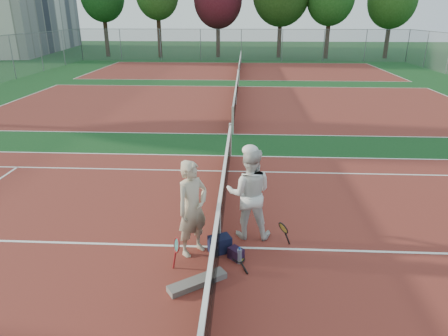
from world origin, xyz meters
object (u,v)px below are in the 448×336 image
(player_a, at_px, (192,208))
(player_b, at_px, (249,193))
(sports_bag_purple, at_px, (236,254))
(sports_bag_navy, at_px, (220,244))
(net_main, at_px, (220,225))
(water_bottle, at_px, (240,256))
(racket_black_held, at_px, (283,235))
(racket_red, at_px, (177,253))
(racket_spare, at_px, (238,258))

(player_a, distance_m, player_b, 1.26)
(sports_bag_purple, bearing_deg, sports_bag_navy, 143.93)
(net_main, distance_m, water_bottle, 0.75)
(player_b, distance_m, racket_black_held, 1.05)
(racket_red, xyz_separation_m, sports_bag_navy, (0.74, 0.55, -0.13))
(net_main, xyz_separation_m, water_bottle, (0.40, -0.52, -0.36))
(net_main, bearing_deg, player_b, 41.84)
(net_main, height_order, racket_black_held, net_main)
(sports_bag_navy, bearing_deg, racket_black_held, 10.29)
(player_a, height_order, racket_black_held, player_a)
(player_b, height_order, racket_red, player_b)
(racket_spare, bearing_deg, player_a, 52.81)
(player_a, xyz_separation_m, racket_spare, (0.87, -0.25, -0.90))
(racket_black_held, height_order, water_bottle, racket_black_held)
(player_a, distance_m, sports_bag_navy, 0.93)
(racket_spare, bearing_deg, net_main, 20.29)
(player_a, bearing_deg, sports_bag_purple, -62.10)
(racket_red, height_order, racket_black_held, racket_red)
(player_b, height_order, sports_bag_purple, player_b)
(net_main, xyz_separation_m, player_b, (0.57, 0.51, 0.45))
(racket_red, height_order, sports_bag_purple, racket_red)
(player_a, relative_size, water_bottle, 6.27)
(net_main, bearing_deg, racket_black_held, 3.33)
(sports_bag_purple, bearing_deg, racket_spare, -41.82)
(player_a, distance_m, racket_spare, 1.28)
(water_bottle, bearing_deg, player_a, 159.09)
(net_main, xyz_separation_m, racket_black_held, (1.24, 0.07, -0.23))
(player_b, relative_size, racket_red, 3.22)
(water_bottle, bearing_deg, sports_bag_navy, 136.29)
(sports_bag_purple, bearing_deg, player_b, 75.23)
(racket_spare, relative_size, water_bottle, 2.00)
(player_b, xyz_separation_m, racket_black_held, (0.67, -0.44, -0.68))
(racket_spare, xyz_separation_m, sports_bag_purple, (-0.05, 0.04, 0.07))
(racket_red, bearing_deg, player_a, 36.85)
(net_main, distance_m, sports_bag_navy, 0.38)
(player_a, relative_size, racket_red, 3.16)
(player_a, height_order, sports_bag_purple, player_a)
(player_a, relative_size, sports_bag_purple, 6.77)
(sports_bag_navy, bearing_deg, player_b, 49.95)
(sports_bag_navy, distance_m, water_bottle, 0.54)
(player_a, distance_m, sports_bag_purple, 1.19)
(sports_bag_navy, relative_size, water_bottle, 1.37)
(water_bottle, bearing_deg, racket_red, -171.09)
(player_b, bearing_deg, player_a, 35.22)
(sports_bag_navy, bearing_deg, net_main, 95.10)
(racket_black_held, xyz_separation_m, sports_bag_purple, (-0.91, -0.46, -0.17))
(sports_bag_purple, bearing_deg, water_bottle, -63.42)
(player_a, relative_size, racket_black_held, 3.38)
(racket_black_held, height_order, racket_spare, racket_black_held)
(player_a, height_order, racket_spare, player_a)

